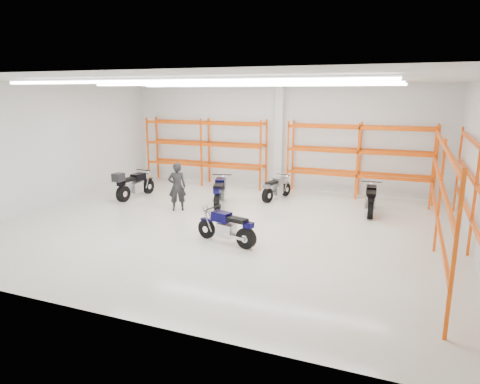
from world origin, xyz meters
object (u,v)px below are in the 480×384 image
at_px(motorcycle_main, 228,228).
at_px(motorcycle_back_b, 220,193).
at_px(structural_column, 279,137).
at_px(motorcycle_back_d, 371,200).
at_px(standing_man, 177,187).
at_px(motorcycle_back_a, 133,185).
at_px(motorcycle_back_c, 276,189).

xyz_separation_m(motorcycle_main, motorcycle_back_b, (-1.91, 3.64, 0.05)).
distance_m(motorcycle_back_b, structural_column, 4.24).
relative_size(motorcycle_back_d, standing_man, 1.22).
height_order(motorcycle_back_a, structural_column, structural_column).
height_order(motorcycle_back_b, motorcycle_back_c, motorcycle_back_b).
bearing_deg(motorcycle_back_a, motorcycle_back_d, 7.92).
distance_m(motorcycle_back_c, motorcycle_back_d, 3.72).
xyz_separation_m(motorcycle_main, motorcycle_back_d, (3.39, 4.63, 0.03)).
relative_size(motorcycle_main, motorcycle_back_b, 0.90).
relative_size(motorcycle_back_b, motorcycle_back_c, 1.15).
distance_m(motorcycle_back_a, standing_man, 2.67).
xyz_separation_m(motorcycle_main, standing_man, (-3.07, 2.54, 0.41)).
height_order(motorcycle_main, motorcycle_back_c, motorcycle_main).
bearing_deg(motorcycle_main, structural_column, 95.82).
height_order(motorcycle_back_b, structural_column, structural_column).
bearing_deg(standing_man, structural_column, -149.95).
bearing_deg(motorcycle_main, motorcycle_back_d, 53.79).
distance_m(motorcycle_main, standing_man, 4.00).
bearing_deg(motorcycle_back_d, standing_man, -162.02).
bearing_deg(motorcycle_back_c, motorcycle_main, -87.20).
relative_size(standing_man, structural_column, 0.39).
relative_size(motorcycle_main, standing_man, 1.13).
height_order(motorcycle_back_a, motorcycle_back_c, motorcycle_back_a).
bearing_deg(motorcycle_back_b, motorcycle_back_c, 45.97).
bearing_deg(motorcycle_main, standing_man, 140.43).
relative_size(motorcycle_main, motorcycle_back_d, 0.92).
height_order(motorcycle_back_d, standing_man, standing_man).
xyz_separation_m(motorcycle_back_b, structural_column, (1.16, 3.69, 1.74)).
xyz_separation_m(motorcycle_back_b, motorcycle_back_c, (1.65, 1.70, -0.07)).
height_order(motorcycle_back_a, motorcycle_back_d, motorcycle_back_a).
xyz_separation_m(motorcycle_back_c, structural_column, (-0.49, 1.99, 1.81)).
distance_m(motorcycle_main, motorcycle_back_b, 4.11).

